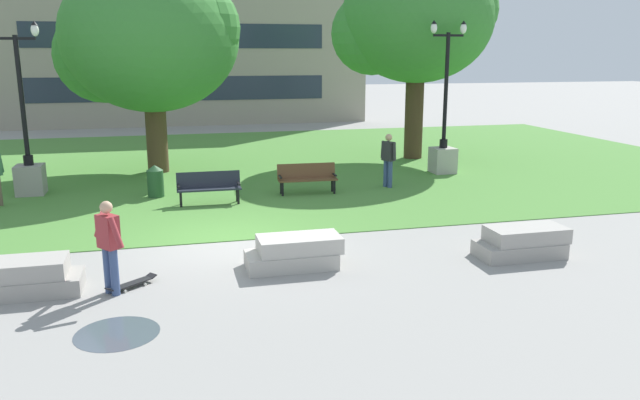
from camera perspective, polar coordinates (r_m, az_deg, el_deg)
ground_plane at (r=14.46m, az=-8.51°, el=-3.81°), size 140.00×140.00×0.00m
grass_lawn at (r=24.17m, az=-10.91°, el=3.02°), size 40.00×20.00×0.02m
concrete_block_center at (r=12.38m, az=-25.43°, el=-6.43°), size 1.90×0.90×0.64m
concrete_block_left at (r=12.57m, az=-2.32°, el=-4.82°), size 1.90×0.90×0.64m
concrete_block_right at (r=13.89m, az=18.02°, el=-3.71°), size 1.87×0.90×0.64m
person_skateboarder at (r=11.61m, az=-18.74°, el=-3.67°), size 0.61×1.01×1.71m
skateboard at (r=12.06m, az=-16.85°, el=-7.32°), size 0.92×0.80×0.14m
puddle at (r=10.30m, az=-18.06°, el=-11.52°), size 1.29×1.29×0.01m
park_bench_near_right at (r=18.02m, az=-10.13°, el=1.30°), size 1.81×0.55×0.90m
park_bench_far_left at (r=19.07m, az=-1.19°, el=2.17°), size 1.82×0.61×0.90m
lamp_post_center at (r=22.75m, az=11.22°, el=5.12°), size 1.32×0.80×5.29m
lamp_post_left at (r=20.76m, az=-25.11°, el=3.27°), size 1.32×0.80×5.11m
tree_far_right at (r=23.06m, az=-15.40°, el=14.01°), size 6.40×6.10×7.34m
tree_near_right at (r=25.66m, az=8.70°, el=15.98°), size 6.25×5.95×8.09m
trash_bin at (r=19.22m, az=-14.82°, el=1.70°), size 0.49×0.49×0.96m
person_bystander_near_lawn at (r=19.98m, az=6.26°, el=3.89°), size 0.38×0.68×1.71m
building_facade_distant at (r=38.35m, az=-12.94°, el=16.14°), size 22.65×1.03×12.71m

